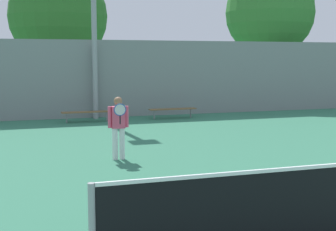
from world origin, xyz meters
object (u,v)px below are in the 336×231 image
at_px(tennis_player, 118,124).
at_px(bench_courtside_far, 87,112).
at_px(bench_adjacent_court, 173,109).
at_px(tree_green_broad, 58,17).
at_px(tree_green_tall, 270,13).

distance_m(tennis_player, bench_courtside_far, 7.37).
height_order(tennis_player, bench_adjacent_court, tennis_player).
relative_size(tennis_player, bench_courtside_far, 0.79).
height_order(bench_courtside_far, bench_adjacent_court, same).
xyz_separation_m(bench_adjacent_court, tree_green_broad, (-4.22, 6.22, 4.33)).
bearing_deg(tree_green_tall, tree_green_broad, 173.76).
relative_size(bench_courtside_far, tree_green_tall, 0.27).
relative_size(bench_courtside_far, bench_adjacent_court, 0.99).
bearing_deg(tree_green_broad, tree_green_tall, -6.24).
height_order(bench_adjacent_court, tree_green_broad, tree_green_broad).
xyz_separation_m(tennis_player, bench_courtside_far, (0.18, 7.35, -0.52)).
bearing_deg(tennis_player, bench_courtside_far, 90.38).
distance_m(tennis_player, bench_adjacent_court, 8.33).
bearing_deg(bench_adjacent_court, bench_courtside_far, -180.00).
bearing_deg(bench_adjacent_court, tree_green_broad, 124.14).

